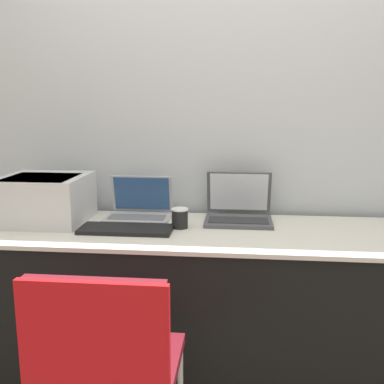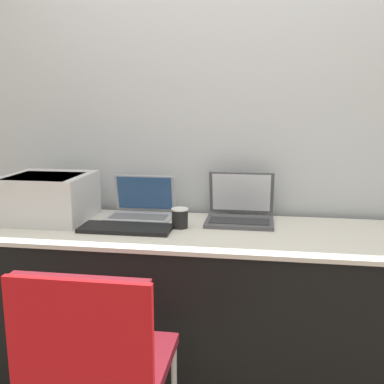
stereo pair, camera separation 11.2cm
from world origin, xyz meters
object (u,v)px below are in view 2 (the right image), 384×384
Objects in this scene: laptop_right at (240,211)px; coffee_cup at (180,218)px; printer at (49,196)px; chair at (95,358)px; laptop_left at (141,208)px; external_keyboard at (126,228)px.

coffee_cup is at bearing -149.39° from laptop_right.
printer is 1.22× the size of laptop_right.
coffee_cup is 0.11× the size of chair.
laptop_right is 3.51× the size of coffee_cup.
chair is (-0.14, -0.82, -0.27)m from coffee_cup.
chair is at bearing -56.75° from printer.
laptop_right reaches higher than laptop_left.
external_keyboard is at bearing -160.75° from coffee_cup.
printer is 1.00m from laptop_right.
laptop_right is 0.60m from external_keyboard.
chair is at bearing -81.36° from external_keyboard.
laptop_right is 0.77× the size of external_keyboard.
chair is (0.10, -0.98, -0.27)m from laptop_left.
printer is at bearing -173.10° from laptop_right.
printer is 0.71m from coffee_cup.
external_keyboard is at bearing -16.67° from printer.
printer is 4.30× the size of coffee_cup.
external_keyboard is 4.54× the size of coffee_cup.
printer reaches higher than laptop_left.
external_keyboard is (0.46, -0.14, -0.12)m from printer.
printer is 1.25× the size of laptop_left.
laptop_left is 0.76× the size of external_keyboard.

